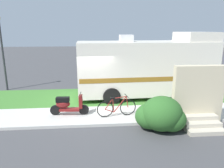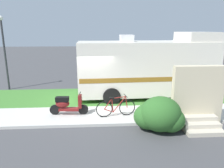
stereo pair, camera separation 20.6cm
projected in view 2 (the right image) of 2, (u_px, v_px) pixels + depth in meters
The scene contains 11 objects.
ground_plane at pixel (89, 107), 10.45m from camera, with size 80.00×80.00×0.00m, color #424244.
sidewalk at pixel (88, 116), 9.28m from camera, with size 24.00×2.00×0.12m.
grass_strip at pixel (90, 97), 11.89m from camera, with size 24.00×3.40×0.08m.
motorhome_rv at pixel (148, 67), 11.73m from camera, with size 7.54×2.79×3.61m.
scooter at pixel (67, 105), 9.17m from camera, with size 1.68×0.50×0.97m.
bicycle at pixel (116, 107), 9.00m from camera, with size 1.70×0.52×0.91m.
pickup_truck_near at pixel (166, 66), 16.78m from camera, with size 5.58×2.26×1.73m.
porch_steps at pixel (198, 102), 8.26m from camera, with size 2.00×1.26×2.40m.
bush_by_porch at pixel (159, 116), 7.87m from camera, with size 1.86×1.39×1.32m.
bottle_green at pixel (203, 113), 9.15m from camera, with size 0.06×0.06×0.29m.
street_lamp_post at pixel (4, 46), 12.93m from camera, with size 0.28×0.28×4.54m.
Camera 2 is at (0.51, -9.89, 3.73)m, focal length 33.87 mm.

